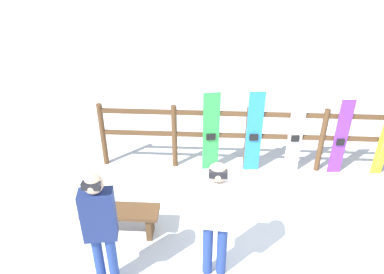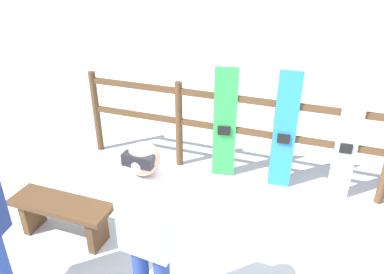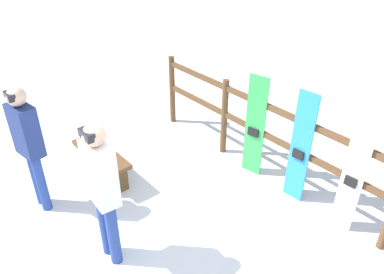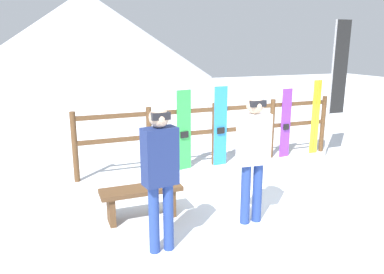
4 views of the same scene
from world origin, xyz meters
The scene contains 8 objects.
ground_plane centered at (0.00, 0.00, 0.00)m, with size 40.00×40.00×0.00m, color white.
fence centered at (0.00, 2.13, 0.74)m, with size 5.42×0.10×1.25m.
bench centered at (-1.94, 0.29, 0.33)m, with size 1.11×0.36×0.46m.
person_white centered at (-0.58, -0.34, 1.02)m, with size 0.42×0.25×1.73m.
person_navy centered at (-1.92, -0.61, 1.01)m, with size 0.41×0.27×1.71m.
snowboard_green centered at (-0.66, 2.07, 0.77)m, with size 0.30×0.10×1.54m.
snowboard_blue centered at (0.10, 2.07, 0.78)m, with size 0.28×0.07×1.58m.
snowboard_white centered at (0.83, 2.07, 0.78)m, with size 0.26×0.07×1.58m.
Camera 3 is at (2.26, -1.55, 3.40)m, focal length 35.00 mm.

